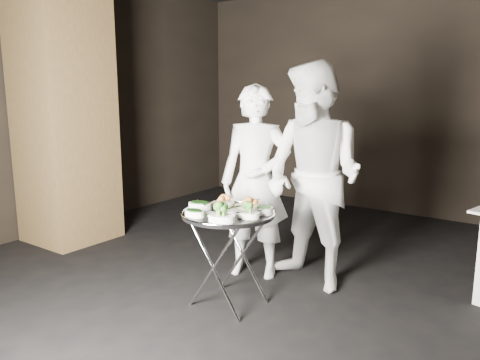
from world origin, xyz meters
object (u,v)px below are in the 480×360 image
Objects in this scene: waiter_right at (314,177)px; waiter_left at (255,182)px; serving_tray at (228,213)px; tray_stand at (228,254)px.

waiter_left is at bearing -157.81° from waiter_right.
serving_tray is at bearing -101.87° from waiter_right.
waiter_right is at bearing -12.17° from waiter_left.
waiter_right reaches higher than serving_tray.
tray_stand is 0.94m from waiter_right.
waiter_left is (-0.18, 0.63, 0.12)m from serving_tray.
serving_tray is 0.67m from waiter_left.
waiter_right is (0.34, 0.70, 0.53)m from tray_stand.
waiter_right reaches higher than tray_stand.
serving_tray is 0.38× the size of waiter_right.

